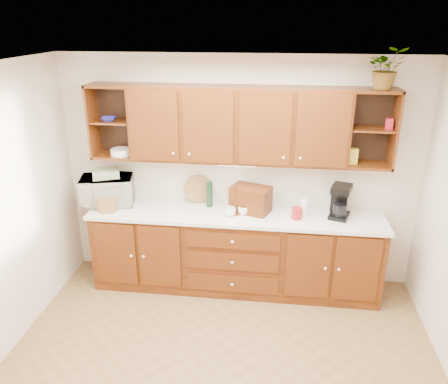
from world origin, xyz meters
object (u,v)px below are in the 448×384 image
(bread_box, at_px, (251,199))
(coffee_maker, at_px, (340,201))
(microwave, at_px, (107,190))
(potted_plant, at_px, (386,68))

(bread_box, relative_size, coffee_maker, 1.14)
(microwave, bearing_deg, coffee_maker, -14.51)
(bread_box, bearing_deg, potted_plant, 21.65)
(microwave, xyz_separation_m, coffee_maker, (2.60, -0.03, 0.01))
(bread_box, relative_size, potted_plant, 1.04)
(microwave, bearing_deg, bread_box, -14.51)
(microwave, distance_m, bread_box, 1.64)
(microwave, distance_m, potted_plant, 3.22)
(microwave, xyz_separation_m, potted_plant, (2.90, 0.02, 1.39))
(bread_box, bearing_deg, microwave, -161.02)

